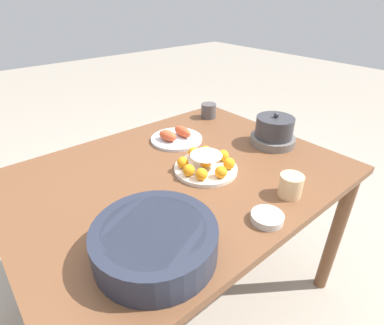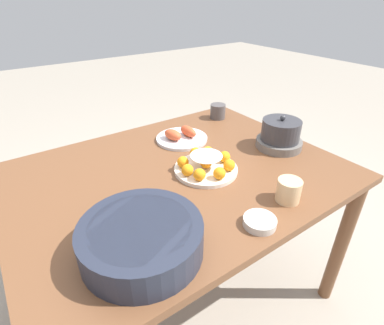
{
  "view_description": "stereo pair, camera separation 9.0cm",
  "coord_description": "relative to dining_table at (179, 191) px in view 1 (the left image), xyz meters",
  "views": [
    {
      "loc": [
        0.61,
        0.81,
        1.37
      ],
      "look_at": [
        -0.05,
        0.03,
        0.77
      ],
      "focal_mm": 28.0,
      "sensor_mm": 36.0,
      "label": 1
    },
    {
      "loc": [
        0.54,
        0.86,
        1.37
      ],
      "look_at": [
        -0.05,
        0.03,
        0.77
      ],
      "focal_mm": 28.0,
      "sensor_mm": 36.0,
      "label": 2
    }
  ],
  "objects": [
    {
      "name": "seafood_platter",
      "position": [
        -0.17,
        -0.23,
        0.11
      ],
      "size": [
        0.25,
        0.25,
        0.06
      ],
      "color": "silver",
      "rests_on": "dining_table"
    },
    {
      "name": "sauce_bowl",
      "position": [
        -0.04,
        0.41,
        0.11
      ],
      "size": [
        0.1,
        0.1,
        0.03
      ],
      "color": "beige",
      "rests_on": "dining_table"
    },
    {
      "name": "dining_table",
      "position": [
        0.0,
        0.0,
        0.0
      ],
      "size": [
        1.28,
        0.98,
        0.73
      ],
      "color": "brown",
      "rests_on": "ground_plane"
    },
    {
      "name": "ground_plane",
      "position": [
        0.0,
        0.0,
        -0.64
      ],
      "size": [
        12.0,
        12.0,
        0.0
      ],
      "primitive_type": "plane",
      "color": "#9E9384"
    },
    {
      "name": "cake_plate",
      "position": [
        -0.09,
        0.06,
        0.12
      ],
      "size": [
        0.25,
        0.25,
        0.08
      ],
      "color": "silver",
      "rests_on": "dining_table"
    },
    {
      "name": "cup_far",
      "position": [
        -0.21,
        0.37,
        0.13
      ],
      "size": [
        0.08,
        0.08,
        0.08
      ],
      "color": "#DBB27F",
      "rests_on": "dining_table"
    },
    {
      "name": "warming_pot",
      "position": [
        -0.49,
        0.09,
        0.15
      ],
      "size": [
        0.21,
        0.21,
        0.15
      ],
      "color": "#66605B",
      "rests_on": "dining_table"
    },
    {
      "name": "serving_bowl",
      "position": [
        0.31,
        0.3,
        0.14
      ],
      "size": [
        0.34,
        0.34,
        0.09
      ],
      "color": "#232838",
      "rests_on": "dining_table"
    },
    {
      "name": "cup_near",
      "position": [
        -0.49,
        -0.35,
        0.13
      ],
      "size": [
        0.08,
        0.08,
        0.08
      ],
      "color": "#4C4747",
      "rests_on": "dining_table"
    }
  ]
}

